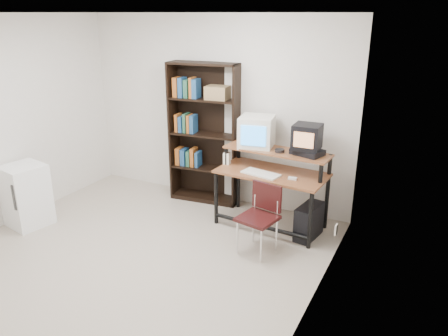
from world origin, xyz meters
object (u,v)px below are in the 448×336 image
at_px(pc_tower, 309,221).
at_px(crt_monitor, 257,132).
at_px(computer_desk, 273,174).
at_px(school_chair, 261,211).
at_px(bookshelf, 205,132).
at_px(crt_tv, 307,137).
at_px(mini_fridge, 26,195).

bearing_deg(pc_tower, crt_monitor, 170.12).
bearing_deg(pc_tower, computer_desk, 177.49).
relative_size(school_chair, bookshelf, 0.40).
distance_m(school_chair, bookshelf, 1.72).
height_order(crt_tv, bookshelf, bookshelf).
distance_m(computer_desk, crt_tv, 0.63).
xyz_separation_m(pc_tower, mini_fridge, (-3.33, -1.29, 0.19)).
distance_m(crt_tv, school_chair, 1.08).
relative_size(crt_monitor, bookshelf, 0.25).
xyz_separation_m(crt_monitor, pc_tower, (0.83, -0.28, -0.96)).
xyz_separation_m(crt_tv, bookshelf, (-1.54, 0.25, -0.19)).
bearing_deg(mini_fridge, school_chair, 25.56).
relative_size(school_chair, mini_fridge, 0.99).
bearing_deg(mini_fridge, crt_monitor, 43.25).
height_order(computer_desk, mini_fridge, computer_desk).
height_order(crt_monitor, pc_tower, crt_monitor).
distance_m(pc_tower, school_chair, 0.74).
xyz_separation_m(crt_monitor, bookshelf, (-0.87, 0.20, -0.16)).
relative_size(pc_tower, mini_fridge, 0.56).
bearing_deg(crt_tv, computer_desk, -165.04).
xyz_separation_m(computer_desk, crt_tv, (0.37, 0.12, 0.50)).
bearing_deg(crt_tv, school_chair, -110.80).
bearing_deg(bookshelf, pc_tower, -21.69).
xyz_separation_m(crt_tv, mini_fridge, (-3.18, -1.51, -0.80)).
relative_size(crt_monitor, pc_tower, 1.09).
relative_size(crt_tv, bookshelf, 0.17).
bearing_deg(mini_fridge, crt_tv, 36.62).
bearing_deg(mini_fridge, computer_desk, 37.66).
height_order(crt_monitor, crt_tv, crt_monitor).
distance_m(computer_desk, pc_tower, 0.73).
relative_size(pc_tower, school_chair, 0.57).
relative_size(crt_monitor, crt_tv, 1.48).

